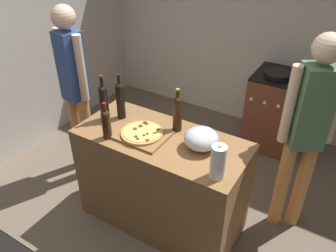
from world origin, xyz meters
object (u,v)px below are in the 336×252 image
at_px(stove, 276,111).
at_px(person_in_red, 307,128).
at_px(mixing_bowl, 201,139).
at_px(wine_bottle_green, 177,112).
at_px(paper_towel_roll, 218,162).
at_px(wine_bottle_dark, 120,99).
at_px(wine_bottle_clear, 104,101).
at_px(pizza, 142,133).
at_px(wine_bottle_amber, 106,123).
at_px(person_in_stripes, 75,85).

relative_size(stove, person_in_red, 0.53).
bearing_deg(mixing_bowl, wine_bottle_green, 156.92).
bearing_deg(stove, person_in_red, -67.54).
xyz_separation_m(paper_towel_roll, wine_bottle_dark, (-1.00, 0.27, 0.05)).
height_order(wine_bottle_clear, wine_bottle_dark, wine_bottle_clear).
relative_size(pizza, wine_bottle_amber, 1.08).
height_order(wine_bottle_clear, wine_bottle_green, wine_bottle_clear).
xyz_separation_m(pizza, mixing_bowl, (0.46, 0.10, 0.05)).
bearing_deg(stove, mixing_bowl, -95.70).
xyz_separation_m(wine_bottle_clear, wine_bottle_dark, (0.10, 0.09, 0.00)).
distance_m(pizza, person_in_stripes, 0.97).
relative_size(wine_bottle_clear, person_in_stripes, 0.23).
xyz_separation_m(paper_towel_roll, person_in_red, (0.39, 0.72, -0.01)).
distance_m(paper_towel_roll, stove, 1.94).
height_order(pizza, wine_bottle_clear, wine_bottle_clear).
bearing_deg(person_in_red, wine_bottle_dark, -161.83).
bearing_deg(wine_bottle_green, wine_bottle_amber, -137.34).
relative_size(mixing_bowl, wine_bottle_clear, 0.65).
relative_size(pizza, stove, 0.35).
height_order(stove, person_in_stripes, person_in_stripes).
distance_m(wine_bottle_clear, person_in_stripes, 0.57).
bearing_deg(mixing_bowl, stove, 84.30).
distance_m(stove, person_in_stripes, 2.21).
distance_m(paper_towel_roll, person_in_red, 0.82).
distance_m(wine_bottle_dark, wine_bottle_green, 0.50).
distance_m(mixing_bowl, wine_bottle_clear, 0.87).
height_order(paper_towel_roll, wine_bottle_clear, wine_bottle_clear).
bearing_deg(pizza, mixing_bowl, 12.72).
bearing_deg(pizza, person_in_stripes, 165.07).
height_order(pizza, wine_bottle_green, wine_bottle_green).
bearing_deg(wine_bottle_dark, pizza, -24.56).
relative_size(wine_bottle_clear, stove, 0.43).
bearing_deg(wine_bottle_clear, person_in_stripes, 159.26).
bearing_deg(person_in_stripes, mixing_bowl, -6.02).
bearing_deg(wine_bottle_clear, mixing_bowl, 3.61).
distance_m(paper_towel_roll, wine_bottle_dark, 1.03).
xyz_separation_m(person_in_stripes, person_in_red, (2.02, 0.35, 0.02)).
distance_m(mixing_bowl, stove, 1.71).
bearing_deg(person_in_red, stove, 112.46).
xyz_separation_m(paper_towel_roll, wine_bottle_clear, (-1.09, 0.18, 0.05)).
relative_size(wine_bottle_amber, stove, 0.33).
height_order(pizza, person_in_stripes, person_in_stripes).
relative_size(pizza, wine_bottle_dark, 0.84).
height_order(paper_towel_roll, person_in_red, person_in_red).
relative_size(wine_bottle_dark, wine_bottle_green, 1.08).
bearing_deg(wine_bottle_amber, wine_bottle_green, 42.66).
height_order(wine_bottle_clear, person_in_red, person_in_red).
xyz_separation_m(wine_bottle_amber, wine_bottle_clear, (-0.19, 0.20, 0.04)).
xyz_separation_m(wine_bottle_clear, person_in_red, (1.49, 0.55, -0.06)).
distance_m(pizza, paper_towel_roll, 0.71).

